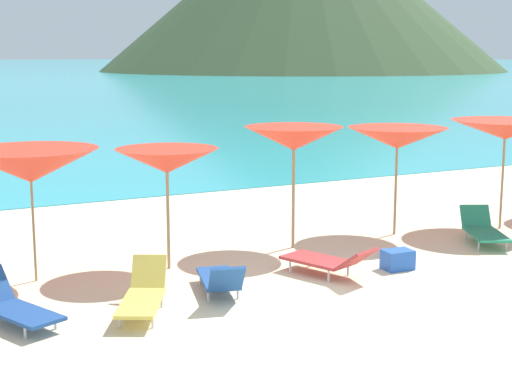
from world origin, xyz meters
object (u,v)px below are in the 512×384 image
lounge_chair_0 (221,279)px  cooler_box (398,260)px  lounge_chair_6 (143,294)px  umbrella_3 (30,166)px  umbrella_7 (505,130)px  lounge_chair_2 (483,229)px  umbrella_6 (397,138)px  lounge_chair_4 (13,305)px  lounge_chair_3 (329,260)px  umbrella_5 (294,139)px  umbrella_4 (167,161)px

lounge_chair_0 → cooler_box: bearing=-166.1°
cooler_box → lounge_chair_6: bearing=-174.6°
umbrella_3 → umbrella_7: umbrella_7 is taller
lounge_chair_0 → lounge_chair_2: size_ratio=1.05×
umbrella_3 → lounge_chair_6: 3.00m
umbrella_6 → lounge_chair_4: 8.30m
umbrella_6 → lounge_chair_2: (1.09, -1.39, -1.71)m
lounge_chair_4 → lounge_chair_6: 1.77m
lounge_chair_2 → lounge_chair_4: size_ratio=0.97×
umbrella_6 → lounge_chair_3: size_ratio=1.26×
lounge_chair_4 → lounge_chair_6: bearing=-35.3°
umbrella_6 → lounge_chair_3: (-2.84, -1.96, -1.69)m
umbrella_7 → lounge_chair_4: umbrella_7 is taller
umbrella_6 → lounge_chair_3: umbrella_6 is taller
lounge_chair_2 → cooler_box: size_ratio=3.23×
umbrella_3 → lounge_chair_6: umbrella_3 is taller
lounge_chair_6 → cooler_box: bearing=30.2°
umbrella_5 → umbrella_7: size_ratio=1.01×
umbrella_3 → cooler_box: (5.67, -2.14, -1.73)m
lounge_chair_0 → lounge_chair_2: lounge_chair_0 is taller
umbrella_3 → lounge_chair_4: bearing=-109.7°
cooler_box → umbrella_3: bearing=162.8°
umbrella_6 → lounge_chair_0: size_ratio=1.30×
lounge_chair_4 → umbrella_4: bearing=6.9°
cooler_box → lounge_chair_4: bearing=-178.7°
umbrella_3 → lounge_chair_0: umbrella_3 is taller
cooler_box → umbrella_5: bearing=115.3°
umbrella_7 → lounge_chair_3: (-5.16, -1.37, -1.80)m
lounge_chair_3 → umbrella_7: bearing=174.8°
umbrella_6 → umbrella_5: bearing=-180.0°
umbrella_7 → lounge_chair_0: size_ratio=1.35×
umbrella_3 → lounge_chair_0: bearing=-41.1°
umbrella_4 → umbrella_5: bearing=5.9°
lounge_chair_0 → lounge_chair_4: 3.05m
cooler_box → lounge_chair_2: bearing=19.2°
umbrella_5 → lounge_chair_0: 3.68m
lounge_chair_3 → lounge_chair_6: size_ratio=1.07×
lounge_chair_3 → umbrella_6: bearing=-165.5°
umbrella_3 → umbrella_5: 4.82m
lounge_chair_0 → lounge_chair_4: (-3.05, 0.16, -0.00)m
umbrella_5 → lounge_chair_4: size_ratio=1.39×
lounge_chair_3 → lounge_chair_4: size_ratio=1.05×
umbrella_7 → lounge_chair_3: bearing=-165.1°
lounge_chair_0 → umbrella_7: bearing=-153.2°
umbrella_4 → lounge_chair_0: 2.40m
umbrella_3 → lounge_chair_4: (-0.68, -1.90, -1.64)m
umbrella_4 → umbrella_6: bearing=3.1°
umbrella_3 → lounge_chair_3: umbrella_3 is taller
lounge_chair_4 → cooler_box: size_ratio=3.33×
lounge_chair_0 → lounge_chair_6: size_ratio=1.04×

